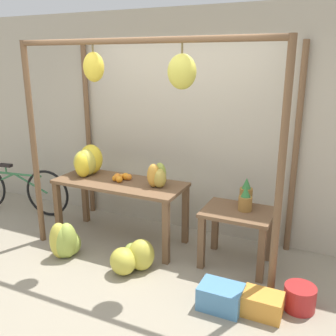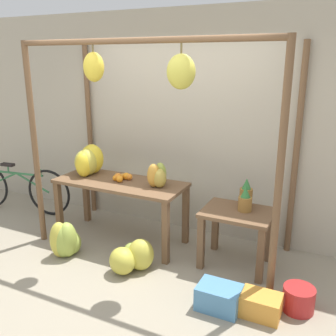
{
  "view_description": "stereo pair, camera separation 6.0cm",
  "coord_description": "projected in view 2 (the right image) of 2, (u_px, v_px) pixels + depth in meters",
  "views": [
    {
      "loc": [
        1.84,
        -2.94,
        2.2
      ],
      "look_at": [
        0.13,
        0.72,
        1.03
      ],
      "focal_mm": 40.0,
      "sensor_mm": 36.0,
      "label": 1
    },
    {
      "loc": [
        1.9,
        -2.91,
        2.2
      ],
      "look_at": [
        0.13,
        0.72,
        1.03
      ],
      "focal_mm": 40.0,
      "sensor_mm": 36.0,
      "label": 2
    }
  ],
  "objects": [
    {
      "name": "banana_pile_on_table",
      "position": [
        88.0,
        161.0,
        4.76
      ],
      "size": [
        0.42,
        0.51,
        0.38
      ],
      "color": "gold",
      "rests_on": "display_table_main"
    },
    {
      "name": "blue_bucket",
      "position": [
        298.0,
        299.0,
        3.39
      ],
      "size": [
        0.29,
        0.29,
        0.23
      ],
      "color": "#AD2323",
      "rests_on": "ground_plane"
    },
    {
      "name": "shop_wall_back",
      "position": [
        183.0,
        125.0,
        4.77
      ],
      "size": [
        8.0,
        0.08,
        2.8
      ],
      "color": "#B2A893",
      "rests_on": "ground_plane"
    },
    {
      "name": "parked_bicycle",
      "position": [
        18.0,
        188.0,
        5.56
      ],
      "size": [
        1.74,
        0.3,
        0.73
      ],
      "color": "black",
      "rests_on": "ground_plane"
    },
    {
      "name": "stall_awning",
      "position": [
        153.0,
        112.0,
        3.93
      ],
      "size": [
        2.9,
        1.21,
        2.4
      ],
      "color": "brown",
      "rests_on": "ground_plane"
    },
    {
      "name": "display_table_main",
      "position": [
        120.0,
        190.0,
        4.58
      ],
      "size": [
        1.61,
        0.65,
        0.78
      ],
      "color": "brown",
      "rests_on": "ground_plane"
    },
    {
      "name": "fruit_crate_white",
      "position": [
        219.0,
        297.0,
        3.41
      ],
      "size": [
        0.39,
        0.28,
        0.22
      ],
      "color": "#4C84B2",
      "rests_on": "ground_plane"
    },
    {
      "name": "fruit_crate_purple",
      "position": [
        261.0,
        305.0,
        3.32
      ],
      "size": [
        0.35,
        0.26,
        0.2
      ],
      "color": "orange",
      "rests_on": "ground_plane"
    },
    {
      "name": "pineapple_cluster",
      "position": [
        246.0,
        197.0,
        4.05
      ],
      "size": [
        0.17,
        0.29,
        0.32
      ],
      "color": "olive",
      "rests_on": "display_table_side"
    },
    {
      "name": "orange_pile",
      "position": [
        122.0,
        177.0,
        4.56
      ],
      "size": [
        0.21,
        0.21,
        0.1
      ],
      "color": "orange",
      "rests_on": "display_table_main"
    },
    {
      "name": "banana_pile_ground_left",
      "position": [
        65.0,
        241.0,
        4.32
      ],
      "size": [
        0.4,
        0.41,
        0.43
      ],
      "color": "#9EB247",
      "rests_on": "ground_plane"
    },
    {
      "name": "ground_plane",
      "position": [
        127.0,
        277.0,
        3.93
      ],
      "size": [
        20.0,
        20.0,
        0.0
      ],
      "primitive_type": "plane",
      "color": "gray"
    },
    {
      "name": "display_table_side",
      "position": [
        237.0,
        224.0,
        4.04
      ],
      "size": [
        0.74,
        0.58,
        0.64
      ],
      "color": "brown",
      "rests_on": "ground_plane"
    },
    {
      "name": "papaya_pile",
      "position": [
        158.0,
        176.0,
        4.32
      ],
      "size": [
        0.26,
        0.3,
        0.28
      ],
      "color": "gold",
      "rests_on": "display_table_main"
    },
    {
      "name": "banana_pile_ground_right",
      "position": [
        132.0,
        257.0,
        4.02
      ],
      "size": [
        0.51,
        0.52,
        0.35
      ],
      "color": "gold",
      "rests_on": "ground_plane"
    }
  ]
}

